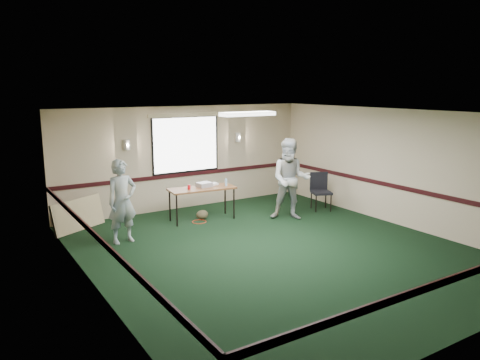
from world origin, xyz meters
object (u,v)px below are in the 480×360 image
folding_table (202,190)px  projector (204,185)px  conference_chair (320,188)px  person_left (122,201)px  person_right (291,179)px

folding_table → projector: bearing=37.3°
projector → conference_chair: size_ratio=0.34×
folding_table → conference_chair: bearing=-8.2°
person_left → folding_table: bearing=7.4°
conference_chair → person_left: 5.28m
person_left → person_right: (4.02, -0.46, 0.11)m
folding_table → projector: projector is taller
projector → folding_table: bearing=-154.5°
person_right → conference_chair: bearing=51.8°
folding_table → person_right: 2.16m
folding_table → person_left: size_ratio=0.95×
projector → person_right: (1.76, -1.13, 0.13)m
person_right → projector: bearing=-175.2°
projector → person_left: (-2.26, -0.67, 0.02)m
person_left → conference_chair: bearing=-10.0°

